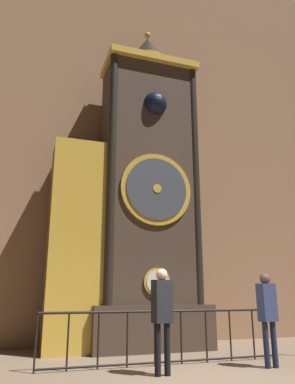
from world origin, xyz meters
The scene contains 5 objects.
cathedral_back_wall centered at (-0.09, 5.27, 7.19)m, with size 24.00×0.32×14.40m.
clock_tower centered at (-0.11, 4.03, 3.90)m, with size 4.23×1.79×9.45m.
railing_fence centered at (0.00, 1.88, 0.58)m, with size 5.21×0.05×1.05m.
visitor_near centered at (-0.48, 0.95, 1.10)m, with size 0.37×0.28×1.82m.
visitor_far centered at (1.75, 0.94, 1.07)m, with size 0.37×0.26×1.77m.
Camera 1 is at (-3.00, -5.64, 1.38)m, focal length 35.00 mm.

